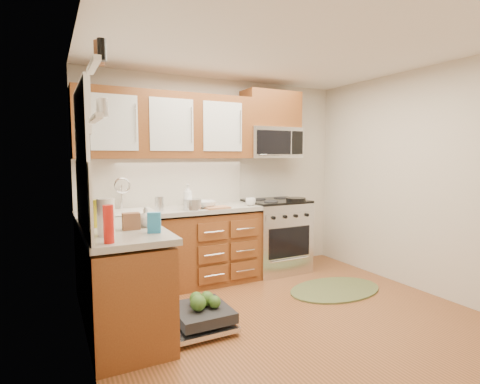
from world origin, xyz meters
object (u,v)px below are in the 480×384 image
microwave (272,143)px  dishwasher (197,318)px  bowl_a (194,203)px  cutting_board (217,208)px  upper_cabinets (167,126)px  skillet (296,200)px  cup (251,202)px  stock_pot (192,204)px  range (276,235)px  paper_towel_roll (106,217)px  rug (335,290)px  bowl_b (205,204)px  sink (126,223)px

microwave → dishwasher: (-1.54, -1.25, -1.60)m
bowl_a → cutting_board: bearing=-70.6°
upper_cabinets → dishwasher: size_ratio=2.93×
skillet → cup: size_ratio=2.06×
stock_pot → range: bearing=8.8°
dishwasher → bowl_a: size_ratio=3.04×
stock_pot → bowl_a: bearing=66.2°
microwave → skillet: bearing=-69.4°
cutting_board → paper_towel_roll: 1.64m
dishwasher → skillet: skillet is taller
dishwasher → upper_cabinets: bearing=84.0°
cup → rug: bearing=-48.7°
microwave → bowl_b: size_ratio=2.95×
upper_cabinets → paper_towel_roll: (-0.88, -1.30, -0.81)m
cutting_board → bowl_b: bearing=130.5°
range → dishwasher: bearing=-143.7°
dishwasher → paper_towel_roll: 1.22m
bowl_b → cup: size_ratio=2.11×
microwave → sink: size_ratio=1.23×
upper_cabinets → stock_pot: (0.17, -0.34, -0.89)m
upper_cabinets → cup: 1.33m
stock_pot → cutting_board: bearing=-3.8°
dishwasher → bowl_b: (0.50, 1.04, 0.87)m
dishwasher → cutting_board: size_ratio=2.48×
sink → cup: (1.45, -0.17, 0.17)m
sink → skillet: bearing=-6.6°
skillet → cup: (-0.62, 0.07, -0.00)m
cutting_board → bowl_b: (-0.10, 0.12, 0.03)m
upper_cabinets → cup: bearing=-19.4°
sink → paper_towel_roll: bearing=-107.0°
stock_pot → sink: bearing=165.5°
bowl_a → rug: bearing=-41.4°
dishwasher → stock_pot: bearing=72.0°
range → sink: bearing=-179.7°
skillet → bowl_a: skillet is taller
range → bowl_a: 1.19m
skillet → paper_towel_roll: size_ratio=0.88×
paper_towel_roll → range: bearing=26.9°
cup → dishwasher: bearing=-138.1°
range → cutting_board: (-0.94, -0.21, 0.46)m
dishwasher → cup: (1.06, 0.95, 0.87)m
upper_cabinets → bowl_a: 0.98m
dishwasher → stock_pot: (0.31, 0.94, 0.89)m
sink → stock_pot: stock_pot is taller
microwave → bowl_b: bearing=-168.3°
sink → cutting_board: bearing=-11.4°
microwave → dishwasher: 2.55m
dishwasher → stock_pot: stock_pot is taller
dishwasher → bowl_b: bowl_b is taller
dishwasher → rug: bearing=5.9°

